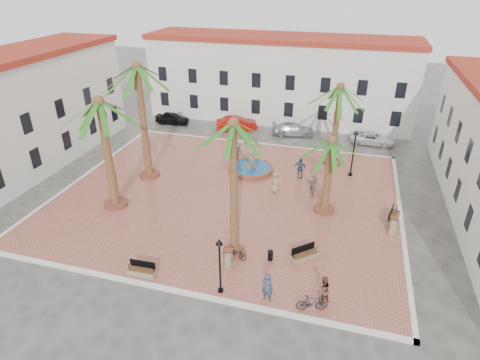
# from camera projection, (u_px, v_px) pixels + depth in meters

# --- Properties ---
(ground) EXTENTS (120.00, 120.00, 0.00)m
(ground) POSITION_uv_depth(u_px,v_px,m) (228.00, 196.00, 31.86)
(ground) COLOR #56544F
(ground) RESTS_ON ground
(plaza) EXTENTS (26.00, 22.00, 0.15)m
(plaza) POSITION_uv_depth(u_px,v_px,m) (228.00, 195.00, 31.83)
(plaza) COLOR #AE5F4B
(plaza) RESTS_ON ground
(kerb_n) EXTENTS (26.30, 0.30, 0.16)m
(kerb_n) POSITION_uv_depth(u_px,v_px,m) (260.00, 144.00, 41.18)
(kerb_n) COLOR silver
(kerb_n) RESTS_ON ground
(kerb_s) EXTENTS (26.30, 0.30, 0.16)m
(kerb_s) POSITION_uv_depth(u_px,v_px,m) (169.00, 289.00, 22.47)
(kerb_s) COLOR silver
(kerb_s) RESTS_ON ground
(kerb_e) EXTENTS (0.30, 22.30, 0.16)m
(kerb_e) POSITION_uv_depth(u_px,v_px,m) (401.00, 220.00, 28.65)
(kerb_e) COLOR silver
(kerb_e) RESTS_ON ground
(kerb_w) EXTENTS (0.30, 22.30, 0.16)m
(kerb_w) POSITION_uv_depth(u_px,v_px,m) (86.00, 175.00, 34.99)
(kerb_w) COLOR silver
(kerb_w) RESTS_ON ground
(building_north) EXTENTS (30.40, 7.40, 9.50)m
(building_north) POSITION_uv_depth(u_px,v_px,m) (279.00, 78.00, 46.65)
(building_north) COLOR silver
(building_north) RESTS_ON ground
(building_west) EXTENTS (6.40, 24.40, 10.00)m
(building_west) POSITION_uv_depth(u_px,v_px,m) (15.00, 115.00, 34.15)
(building_west) COLOR silver
(building_west) RESTS_ON ground
(fountain) EXTENTS (3.93, 3.93, 2.03)m
(fountain) POSITION_uv_depth(u_px,v_px,m) (251.00, 168.00, 35.41)
(fountain) COLOR brown
(fountain) RESTS_ON plaza
(palm_nw) EXTENTS (5.63, 5.63, 9.75)m
(palm_nw) POSITION_uv_depth(u_px,v_px,m) (138.00, 79.00, 30.86)
(palm_nw) COLOR brown
(palm_nw) RESTS_ON plaza
(palm_sw) EXTENTS (5.72, 5.72, 8.47)m
(palm_sw) POSITION_uv_depth(u_px,v_px,m) (101.00, 115.00, 27.05)
(palm_sw) COLOR brown
(palm_sw) RESTS_ON plaza
(palm_s) EXTENTS (4.63, 4.63, 8.92)m
(palm_s) POSITION_uv_depth(u_px,v_px,m) (233.00, 138.00, 21.65)
(palm_s) COLOR brown
(palm_s) RESTS_ON plaza
(palm_e) EXTENTS (4.95, 4.95, 5.90)m
(palm_e) POSITION_uv_depth(u_px,v_px,m) (331.00, 151.00, 27.46)
(palm_e) COLOR brown
(palm_e) RESTS_ON plaza
(palm_ne) EXTENTS (5.36, 5.36, 7.50)m
(palm_ne) POSITION_uv_depth(u_px,v_px,m) (339.00, 97.00, 33.99)
(palm_ne) COLOR brown
(palm_ne) RESTS_ON plaza
(bench_s) EXTENTS (1.70, 0.58, 0.89)m
(bench_s) POSITION_uv_depth(u_px,v_px,m) (142.00, 271.00, 23.32)
(bench_s) COLOR #827558
(bench_s) RESTS_ON plaza
(bench_se) EXTENTS (1.67, 1.60, 0.94)m
(bench_se) POSITION_uv_depth(u_px,v_px,m) (304.00, 256.00, 24.58)
(bench_se) COLOR #827558
(bench_se) RESTS_ON plaza
(bench_e) EXTENTS (1.01, 1.96, 0.99)m
(bench_e) POSITION_uv_depth(u_px,v_px,m) (393.00, 218.00, 28.31)
(bench_e) COLOR #827558
(bench_e) RESTS_ON plaza
(bench_ne) EXTENTS (1.36, 1.80, 0.93)m
(bench_ne) POSITION_uv_depth(u_px,v_px,m) (332.00, 159.00, 37.08)
(bench_ne) COLOR #827558
(bench_ne) RESTS_ON plaza
(lamppost_s) EXTENTS (0.39, 0.39, 3.57)m
(lamppost_s) POSITION_uv_depth(u_px,v_px,m) (220.00, 257.00, 21.12)
(lamppost_s) COLOR black
(lamppost_s) RESTS_ON plaza
(lamppost_e) EXTENTS (0.45, 0.45, 4.17)m
(lamppost_e) POSITION_uv_depth(u_px,v_px,m) (354.00, 145.00, 33.48)
(lamppost_e) COLOR black
(lamppost_e) RESTS_ON plaza
(bollard_se) EXTENTS (0.50, 0.50, 1.30)m
(bollard_se) POSITION_uv_depth(u_px,v_px,m) (229.00, 258.00, 23.74)
(bollard_se) COLOR #827558
(bollard_se) RESTS_ON plaza
(bollard_n) EXTENTS (0.54, 0.54, 1.40)m
(bollard_n) POSITION_uv_depth(u_px,v_px,m) (247.00, 147.00, 38.41)
(bollard_n) COLOR #827558
(bollard_n) RESTS_ON plaza
(bollard_e) EXTENTS (0.51, 0.51, 1.34)m
(bollard_e) POSITION_uv_depth(u_px,v_px,m) (393.00, 226.00, 26.71)
(bollard_e) COLOR #827558
(bollard_e) RESTS_ON plaza
(litter_bin) EXTENTS (0.33, 0.33, 0.64)m
(litter_bin) POSITION_uv_depth(u_px,v_px,m) (270.00, 256.00, 24.51)
(litter_bin) COLOR black
(litter_bin) RESTS_ON plaza
(cyclist_a) EXTENTS (0.73, 0.56, 1.80)m
(cyclist_a) POSITION_uv_depth(u_px,v_px,m) (267.00, 287.00, 21.26)
(cyclist_a) COLOR #363D56
(cyclist_a) RESTS_ON plaza
(bicycle_a) EXTENTS (1.61, 0.89, 0.80)m
(bicycle_a) POSITION_uv_depth(u_px,v_px,m) (236.00, 253.00, 24.63)
(bicycle_a) COLOR black
(bicycle_a) RESTS_ON plaza
(cyclist_b) EXTENTS (1.03, 1.02, 1.68)m
(cyclist_b) POSITION_uv_depth(u_px,v_px,m) (323.00, 290.00, 21.14)
(cyclist_b) COLOR brown
(cyclist_b) RESTS_ON plaza
(bicycle_b) EXTENTS (1.73, 0.94, 1.00)m
(bicycle_b) POSITION_uv_depth(u_px,v_px,m) (312.00, 303.00, 20.79)
(bicycle_b) COLOR black
(bicycle_b) RESTS_ON plaza
(pedestrian_fountain_a) EXTENTS (0.95, 0.80, 1.66)m
(pedestrian_fountain_a) POSITION_uv_depth(u_px,v_px,m) (275.00, 182.00, 31.84)
(pedestrian_fountain_a) COLOR #9D8766
(pedestrian_fountain_a) RESTS_ON plaza
(pedestrian_fountain_b) EXTENTS (1.14, 0.59, 1.86)m
(pedestrian_fountain_b) POSITION_uv_depth(u_px,v_px,m) (300.00, 168.00, 33.89)
(pedestrian_fountain_b) COLOR #3A4A5F
(pedestrian_fountain_b) RESTS_ON plaza
(pedestrian_north) EXTENTS (0.96, 1.32, 1.84)m
(pedestrian_north) POSITION_uv_depth(u_px,v_px,m) (238.00, 152.00, 36.85)
(pedestrian_north) COLOR #46464A
(pedestrian_north) RESTS_ON plaza
(pedestrian_east) EXTENTS (0.95, 1.67, 1.71)m
(pedestrian_east) POSITION_uv_depth(u_px,v_px,m) (313.00, 186.00, 31.26)
(pedestrian_east) COLOR gray
(pedestrian_east) RESTS_ON plaza
(car_black) EXTENTS (3.96, 1.75, 1.33)m
(car_black) POSITION_uv_depth(u_px,v_px,m) (172.00, 118.00, 46.58)
(car_black) COLOR black
(car_black) RESTS_ON ground
(car_red) EXTENTS (4.78, 3.14, 1.49)m
(car_red) POSITION_uv_depth(u_px,v_px,m) (237.00, 123.00, 44.70)
(car_red) COLOR #A70D06
(car_red) RESTS_ON ground
(car_silver) EXTENTS (4.83, 2.80, 1.32)m
(car_silver) POSITION_uv_depth(u_px,v_px,m) (294.00, 129.00, 43.31)
(car_silver) COLOR #A2A3AB
(car_silver) RESTS_ON ground
(car_white) EXTENTS (4.52, 2.22, 1.23)m
(car_white) POSITION_uv_depth(u_px,v_px,m) (372.00, 138.00, 41.12)
(car_white) COLOR silver
(car_white) RESTS_ON ground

